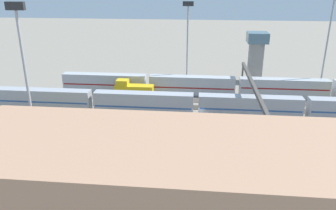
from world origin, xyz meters
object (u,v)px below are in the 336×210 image
(train_on_track_6, at_px, (27,128))
(train_on_track_0, at_px, (237,87))
(train_on_track_1, at_px, (133,91))
(maintenance_shed, at_px, (157,195))
(control_tower, at_px, (256,54))
(light_mast_1, at_px, (24,66))
(signal_gantry, at_px, (253,88))
(light_mast_0, at_px, (188,35))
(light_mast_2, at_px, (329,32))
(train_on_track_7, at_px, (177,147))
(train_on_track_3, at_px, (196,105))

(train_on_track_6, bearing_deg, train_on_track_0, -145.42)
(train_on_track_1, distance_m, maintenance_shed, 52.53)
(train_on_track_0, distance_m, control_tower, 17.04)
(train_on_track_1, distance_m, light_mast_1, 38.27)
(train_on_track_1, height_order, signal_gantry, signal_gantry)
(train_on_track_6, relative_size, maintenance_shed, 0.23)
(light_mast_0, relative_size, signal_gantry, 0.61)
(light_mast_1, relative_size, maintenance_shed, 0.60)
(train_on_track_6, relative_size, light_mast_2, 0.38)
(train_on_track_0, xyz_separation_m, light_mast_0, (13.65, -3.01, 13.09))
(light_mast_2, distance_m, control_tower, 21.33)
(light_mast_0, relative_size, light_mast_2, 0.92)
(train_on_track_1, bearing_deg, light_mast_1, 74.14)
(maintenance_shed, bearing_deg, light_mast_0, -90.48)
(train_on_track_0, height_order, light_mast_1, light_mast_1)
(train_on_track_7, bearing_deg, maintenance_shed, 88.09)
(train_on_track_6, height_order, light_mast_0, light_mast_0)
(train_on_track_0, height_order, light_mast_2, light_mast_2)
(light_mast_0, height_order, light_mast_2, light_mast_2)
(train_on_track_6, height_order, maintenance_shed, maintenance_shed)
(light_mast_1, bearing_deg, train_on_track_7, -170.43)
(signal_gantry, bearing_deg, train_on_track_7, 49.67)
(train_on_track_3, xyz_separation_m, maintenance_shed, (3.48, 40.65, 4.20))
(maintenance_shed, bearing_deg, train_on_track_0, -104.26)
(light_mast_1, height_order, signal_gantry, light_mast_1)
(train_on_track_7, relative_size, light_mast_2, 5.26)
(train_on_track_0, height_order, train_on_track_6, same)
(train_on_track_6, bearing_deg, train_on_track_3, -155.46)
(light_mast_0, relative_size, light_mast_1, 0.92)
(train_on_track_0, height_order, train_on_track_1, same)
(train_on_track_0, bearing_deg, light_mast_0, -12.42)
(train_on_track_3, bearing_deg, light_mast_2, -151.71)
(light_mast_1, distance_m, light_mast_2, 72.31)
(train_on_track_3, bearing_deg, control_tower, -120.13)
(light_mast_0, bearing_deg, train_on_track_3, 99.41)
(train_on_track_3, xyz_separation_m, light_mast_0, (2.98, -18.01, 13.11))
(light_mast_2, height_order, control_tower, light_mast_2)
(light_mast_2, bearing_deg, light_mast_1, 35.16)
(train_on_track_7, xyz_separation_m, train_on_track_1, (13.83, -30.00, 0.09))
(light_mast_0, distance_m, signal_gantry, 26.66)
(light_mast_1, bearing_deg, train_on_track_0, -133.47)
(maintenance_shed, bearing_deg, light_mast_2, -121.91)
(train_on_track_0, distance_m, light_mast_1, 55.56)
(train_on_track_3, relative_size, light_mast_2, 3.62)
(light_mast_0, bearing_deg, control_tower, -150.18)
(train_on_track_0, bearing_deg, light_mast_2, -173.12)
(light_mast_2, xyz_separation_m, control_tower, (15.70, -11.87, -8.21))
(light_mast_0, distance_m, maintenance_shed, 59.33)
(light_mast_1, distance_m, maintenance_shed, 30.01)
(train_on_track_1, relative_size, light_mast_0, 0.41)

